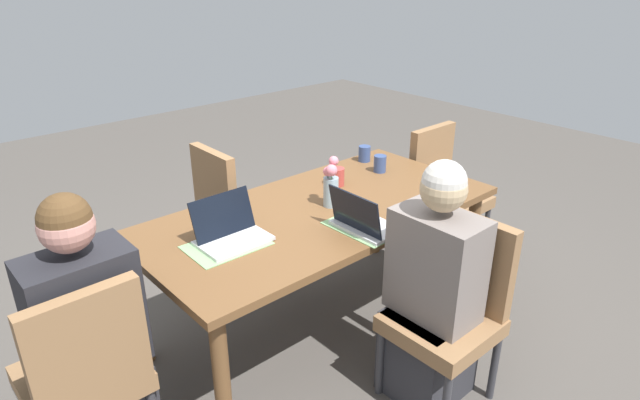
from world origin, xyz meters
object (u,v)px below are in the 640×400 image
at_px(dining_table, 320,222).
at_px(chair_head_left_left_mid, 85,370).
at_px(laptop_head_left_left_mid, 230,233).
at_px(chair_head_right_right_near, 443,186).
at_px(laptop_near_left_near, 363,222).
at_px(coffee_mug_centre_left, 380,164).
at_px(coffee_mug_near_right, 337,177).
at_px(person_near_left_near, 433,298).
at_px(flower_vase, 331,184).
at_px(coffee_mug_near_left, 364,154).
at_px(person_head_left_left_mid, 92,348).
at_px(chair_far_left_far, 232,206).
at_px(chair_near_left_near, 453,303).
at_px(phone_black, 422,205).

distance_m(dining_table, chair_head_left_left_mid, 1.32).
bearing_deg(laptop_head_left_left_mid, chair_head_right_right_near, 2.88).
height_order(laptop_near_left_near, coffee_mug_centre_left, laptop_near_left_near).
distance_m(coffee_mug_near_right, coffee_mug_centre_left, 0.35).
distance_m(chair_head_right_right_near, coffee_mug_near_right, 0.99).
distance_m(person_near_left_near, coffee_mug_near_right, 0.97).
relative_size(chair_head_left_left_mid, flower_vase, 3.34).
distance_m(person_near_left_near, coffee_mug_near_left, 1.29).
relative_size(coffee_mug_near_left, coffee_mug_near_right, 0.97).
bearing_deg(coffee_mug_centre_left, flower_vase, -163.30).
xyz_separation_m(person_near_left_near, coffee_mug_centre_left, (0.59, 0.88, 0.27)).
bearing_deg(person_head_left_left_mid, coffee_mug_near_left, 11.36).
xyz_separation_m(dining_table, person_near_left_near, (0.04, -0.72, -0.14)).
xyz_separation_m(laptop_head_left_left_mid, coffee_mug_centre_left, (1.19, 0.15, 0.01)).
height_order(chair_far_left_far, flower_vase, flower_vase).
relative_size(laptop_head_left_left_mid, coffee_mug_near_right, 3.07).
relative_size(dining_table, flower_vase, 7.11).
relative_size(chair_far_left_far, coffee_mug_centre_left, 8.63).
bearing_deg(chair_near_left_near, coffee_mug_near_right, 79.87).
bearing_deg(laptop_near_left_near, chair_head_left_left_mid, 170.57).
height_order(person_near_left_near, chair_head_right_right_near, person_near_left_near).
xyz_separation_m(coffee_mug_near_left, phone_black, (-0.27, -0.69, -0.05)).
distance_m(coffee_mug_centre_left, phone_black, 0.54).
xyz_separation_m(chair_near_left_near, chair_head_left_left_mid, (-1.42, 0.67, 0.00)).
bearing_deg(coffee_mug_near_left, chair_head_right_right_near, -25.98).
distance_m(chair_near_left_near, phone_black, 0.60).
xyz_separation_m(chair_head_left_left_mid, coffee_mug_centre_left, (1.94, 0.27, 0.29)).
height_order(laptop_near_left_near, coffee_mug_near_left, laptop_near_left_near).
height_order(chair_head_left_left_mid, chair_head_right_right_near, same).
height_order(person_near_left_near, person_head_left_left_mid, same).
distance_m(coffee_mug_near_left, coffee_mug_near_right, 0.45).
relative_size(chair_head_left_left_mid, coffee_mug_near_right, 8.63).
height_order(flower_vase, coffee_mug_centre_left, flower_vase).
xyz_separation_m(chair_near_left_near, laptop_head_left_left_mid, (-0.67, 0.79, 0.29)).
relative_size(laptop_head_left_left_mid, coffee_mug_centre_left, 3.07).
distance_m(chair_head_right_right_near, phone_black, 0.94).
xyz_separation_m(person_near_left_near, laptop_head_left_left_mid, (-0.59, 0.73, 0.26)).
relative_size(chair_head_left_left_mid, chair_far_left_far, 1.00).
bearing_deg(chair_near_left_near, chair_head_right_right_near, 38.38).
height_order(person_head_left_left_mid, coffee_mug_centre_left, person_head_left_left_mid).
height_order(dining_table, phone_black, phone_black).
distance_m(chair_near_left_near, coffee_mug_near_right, 1.02).
distance_m(chair_near_left_near, chair_head_left_left_mid, 1.58).
relative_size(chair_far_left_far, chair_head_right_right_near, 1.00).
relative_size(chair_head_right_right_near, coffee_mug_near_right, 8.63).
distance_m(laptop_near_left_near, coffee_mug_near_left, 0.99).
xyz_separation_m(dining_table, chair_head_left_left_mid, (-1.31, -0.11, -0.16)).
height_order(chair_head_left_left_mid, laptop_head_left_left_mid, laptop_head_left_left_mid).
height_order(chair_head_right_right_near, phone_black, chair_head_right_right_near).
bearing_deg(laptop_near_left_near, coffee_mug_centre_left, 36.88).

